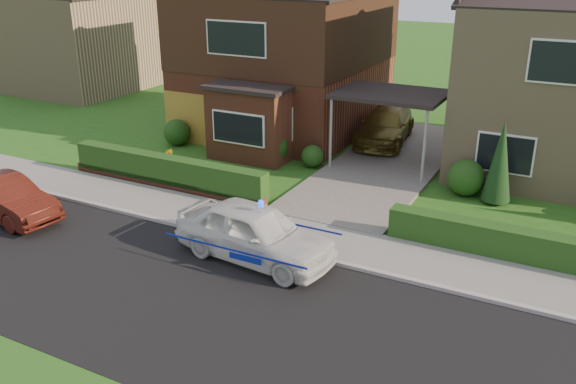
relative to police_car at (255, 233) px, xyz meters
The scene contains 23 objects.
ground 2.59m from the police_car, 75.43° to the right, with size 120.00×120.00×0.00m, color #295516.
road 2.59m from the police_car, 75.43° to the right, with size 60.00×6.00×0.02m, color black.
kerb 1.13m from the police_car, 46.18° to the left, with size 60.00×0.16×0.12m, color #9E9993.
sidewalk 1.94m from the police_car, 69.85° to the left, with size 60.00×2.00×0.10m, color slate.
driveway 8.65m from the police_car, 85.85° to the left, with size 3.80×12.00×0.12m, color #666059.
house_left 12.98m from the police_car, 114.16° to the left, with size 7.50×9.53×7.25m.
carport_link 8.79m from the police_car, 85.83° to the left, with size 3.80×3.00×2.77m.
garage_door 10.74m from the police_car, 135.24° to the left, with size 2.20×0.10×2.10m, color brown.
dwarf_wall 5.96m from the police_car, 150.74° to the left, with size 7.70×0.25×0.36m, color brown.
hedge_left 6.05m from the police_car, 149.49° to the left, with size 7.50×0.55×0.90m, color black.
hedge_right 7.11m from the police_car, 24.67° to the left, with size 7.50×0.55×0.80m, color black.
shrub_left_far 10.61m from the police_car, 137.97° to the left, with size 1.08×1.08×1.08m, color black.
shrub_left_mid 7.68m from the police_car, 116.07° to the left, with size 1.32×1.32×1.32m, color black.
shrub_left_near 7.42m from the police_car, 103.86° to the left, with size 0.84×0.84×0.84m, color black.
shrub_right_near 7.98m from the police_car, 61.35° to the left, with size 1.20×1.20×1.20m, color black.
conifer_a 8.36m from the police_car, 54.65° to the left, with size 0.90×0.90×2.60m, color black.
neighbour_left 23.75m from the police_car, 144.93° to the left, with size 6.50×7.00×5.20m, color tan.
police_car is the anchor object (origin of this frame).
driveway_car 11.17m from the police_car, 91.93° to the left, with size 1.87×4.61×1.34m, color brown.
street_car 7.92m from the police_car, behind, with size 3.78×1.32×1.24m, color #46160F.
potted_plant_a 6.82m from the police_car, 148.10° to the left, with size 0.36×0.24×0.68m, color gray.
potted_plant_b 7.94m from the police_car, 144.26° to the left, with size 0.40×0.33×0.73m, color gray.
potted_plant_c 4.07m from the police_car, 117.53° to the left, with size 0.45×0.45×0.80m, color gray.
Camera 1 is at (6.64, -9.68, 7.46)m, focal length 38.00 mm.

